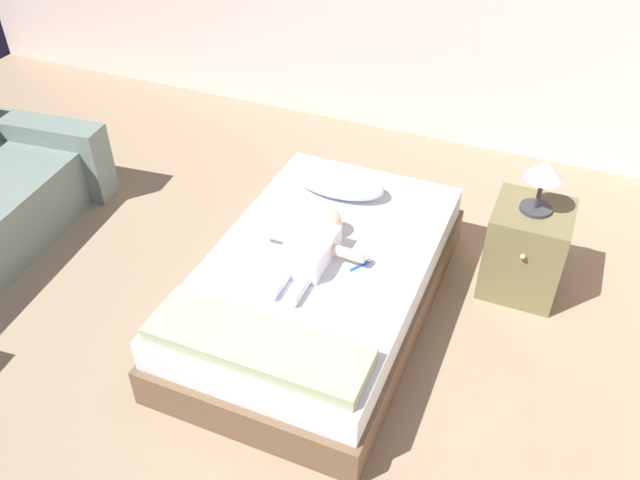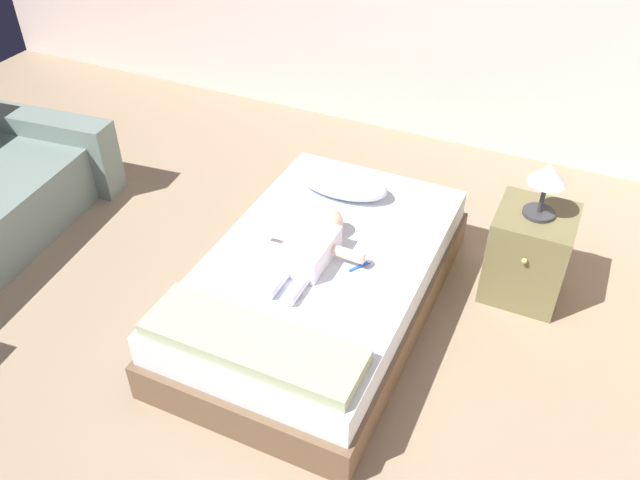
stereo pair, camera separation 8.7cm
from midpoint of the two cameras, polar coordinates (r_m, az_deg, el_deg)
name	(u,v)px [view 1 (the left image)]	position (r m, az deg, el deg)	size (l,w,h in m)	color
ground_plane	(217,419)	(3.17, -9.79, -15.17)	(8.00, 8.00, 0.00)	gray
bed	(320,284)	(3.47, -0.72, -3.85)	(1.11, 1.84, 0.38)	brown
pillow	(339,182)	(3.76, 0.99, 5.04)	(0.54, 0.26, 0.14)	silver
baby	(312,246)	(3.30, -1.43, -0.54)	(0.55, 0.66, 0.16)	white
toothbrush	(362,265)	(3.28, 2.88, -2.16)	(0.08, 0.12, 0.02)	blue
nightstand	(525,249)	(3.73, 16.83, -0.79)	(0.41, 0.44, 0.53)	olive
lamp	(544,175)	(3.46, 18.27, 5.43)	(0.19, 0.19, 0.30)	#333338
blanket	(257,344)	(2.87, -6.36, -9.01)	(1.00, 0.31, 0.07)	#A8B48B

